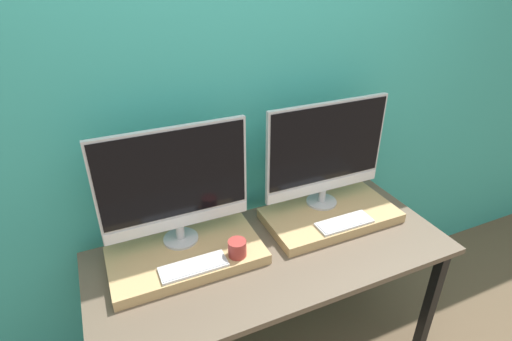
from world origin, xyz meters
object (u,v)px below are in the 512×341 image
object	(u,v)px
monitor_left	(175,183)
mug	(237,248)
monitor_right	(326,151)
keyboard_right	(344,223)
keyboard_left	(194,267)

from	to	relation	value
monitor_left	mug	size ratio (longest dim) A/B	8.10
monitor_left	monitor_right	world-z (taller)	same
mug	keyboard_right	world-z (taller)	mug
mug	monitor_right	size ratio (longest dim) A/B	0.12
keyboard_right	monitor_right	bearing A→B (deg)	90.00
keyboard_left	keyboard_right	xyz separation A→B (m)	(0.79, 0.00, 0.00)
monitor_left	mug	distance (m)	0.40
keyboard_left	mug	bearing A→B (deg)	0.00
mug	keyboard_left	bearing A→B (deg)	180.00
mug	monitor_right	distance (m)	0.68
mug	monitor_right	bearing A→B (deg)	20.06
monitor_left	keyboard_right	bearing A→B (deg)	-15.12
monitor_left	keyboard_right	size ratio (longest dim) A/B	2.28
keyboard_left	mug	size ratio (longest dim) A/B	3.54
mug	monitor_right	xyz separation A→B (m)	(0.58, 0.21, 0.27)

